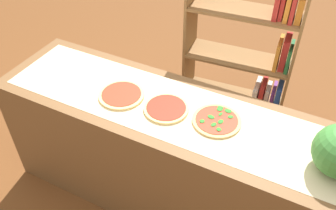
% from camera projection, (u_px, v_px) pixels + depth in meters
% --- Properties ---
extents(ground_plane, '(12.00, 12.00, 0.00)m').
position_uv_depth(ground_plane, '(168.00, 194.00, 2.88)').
color(ground_plane, brown).
extents(counter, '(2.34, 0.68, 0.92)m').
position_uv_depth(counter, '(168.00, 156.00, 2.57)').
color(counter, brown).
rests_on(counter, ground_plane).
extents(parchment_paper, '(2.18, 0.53, 0.00)m').
position_uv_depth(parchment_paper, '(168.00, 107.00, 2.27)').
color(parchment_paper, beige).
rests_on(parchment_paper, counter).
extents(pizza_plain_0, '(0.30, 0.30, 0.02)m').
position_uv_depth(pizza_plain_0, '(121.00, 95.00, 2.35)').
color(pizza_plain_0, '#DBB26B').
rests_on(pizza_plain_0, parchment_paper).
extents(pizza_plain_1, '(0.28, 0.28, 0.02)m').
position_uv_depth(pizza_plain_1, '(166.00, 108.00, 2.25)').
color(pizza_plain_1, '#DBB26B').
rests_on(pizza_plain_1, parchment_paper).
extents(pizza_spinach_2, '(0.29, 0.29, 0.02)m').
position_uv_depth(pizza_spinach_2, '(217.00, 120.00, 2.17)').
color(pizza_spinach_2, tan).
rests_on(pizza_spinach_2, parchment_paper).
extents(bookshelf, '(0.86, 0.37, 1.62)m').
position_uv_depth(bookshelf, '(251.00, 65.00, 2.88)').
color(bookshelf, brown).
rests_on(bookshelf, ground_plane).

